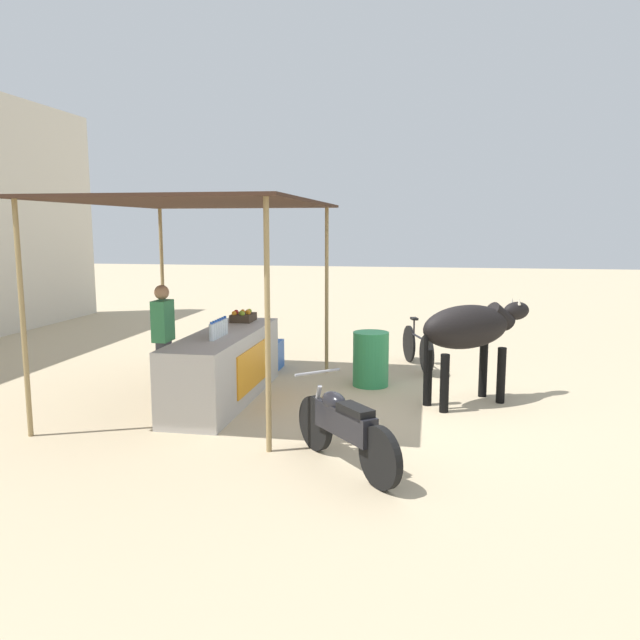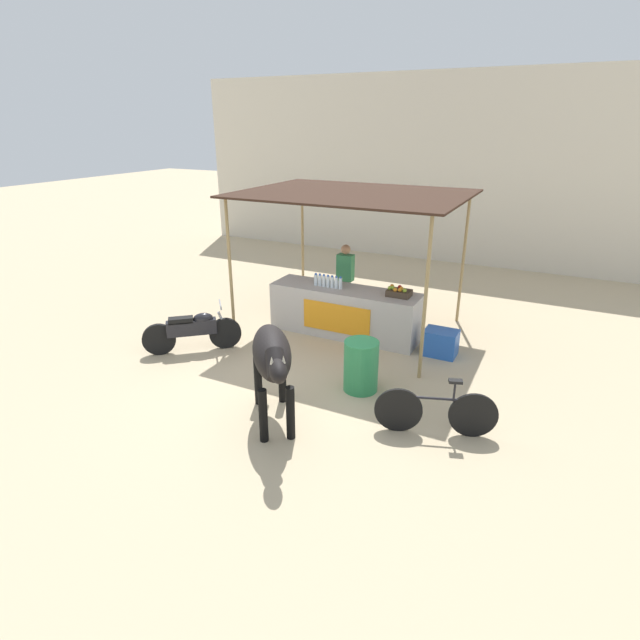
% 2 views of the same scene
% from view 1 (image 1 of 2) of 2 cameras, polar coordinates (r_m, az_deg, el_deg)
% --- Properties ---
extents(ground_plane, '(60.00, 60.00, 0.00)m').
position_cam_1_polar(ground_plane, '(8.58, 5.55, -7.95)').
color(ground_plane, tan).
extents(stall_counter, '(3.00, 0.82, 0.96)m').
position_cam_1_polar(stall_counter, '(8.89, -8.70, -4.22)').
color(stall_counter, '#B2ADA8').
rests_on(stall_counter, ground).
extents(stall_awning, '(4.20, 3.20, 2.78)m').
position_cam_1_polar(stall_awning, '(8.78, -10.93, 9.90)').
color(stall_awning, '#382319').
rests_on(stall_awning, ground).
extents(water_bottle_row, '(0.61, 0.07, 0.25)m').
position_cam_1_polar(water_bottle_row, '(8.44, -9.25, -0.80)').
color(water_bottle_row, silver).
rests_on(water_bottle_row, stall_counter).
extents(fruit_crate, '(0.44, 0.32, 0.18)m').
position_cam_1_polar(fruit_crate, '(9.82, -7.04, 0.31)').
color(fruit_crate, '#3F3326').
rests_on(fruit_crate, stall_counter).
extents(vendor_behind_counter, '(0.34, 0.22, 1.65)m').
position_cam_1_polar(vendor_behind_counter, '(8.79, -14.11, -2.07)').
color(vendor_behind_counter, '#383842').
rests_on(vendor_behind_counter, ground).
extents(cooler_box, '(0.60, 0.44, 0.48)m').
position_cam_1_polar(cooler_box, '(10.76, -4.79, -3.23)').
color(cooler_box, blue).
rests_on(cooler_box, ground).
extents(water_barrel, '(0.55, 0.55, 0.84)m').
position_cam_1_polar(water_barrel, '(9.61, 4.66, -3.57)').
color(water_barrel, '#2D8C51').
rests_on(water_barrel, ground).
extents(cow, '(1.39, 1.67, 1.44)m').
position_cam_1_polar(cow, '(8.74, 13.56, -0.89)').
color(cow, black).
rests_on(cow, ground).
extents(motorcycle_parked, '(1.42, 1.24, 0.90)m').
position_cam_1_polar(motorcycle_parked, '(6.40, 2.21, -9.67)').
color(motorcycle_parked, black).
rests_on(motorcycle_parked, ground).
extents(bicycle_leaning, '(1.58, 0.58, 0.85)m').
position_cam_1_polar(bicycle_leaning, '(10.93, 8.89, -2.53)').
color(bicycle_leaning, black).
rests_on(bicycle_leaning, ground).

